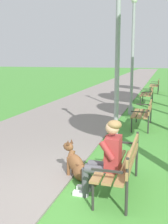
{
  "coord_description": "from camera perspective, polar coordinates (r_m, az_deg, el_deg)",
  "views": [
    {
      "loc": [
        1.29,
        -3.66,
        2.17
      ],
      "look_at": [
        -0.54,
        2.61,
        0.9
      ],
      "focal_mm": 44.73,
      "sensor_mm": 36.0,
      "label": 1
    }
  ],
  "objects": [
    {
      "name": "lamp_post_near",
      "position": [
        6.65,
        6.86,
        11.75
      ],
      "size": [
        0.24,
        0.24,
        4.38
      ],
      "color": "gray",
      "rests_on": "ground"
    },
    {
      "name": "paved_path",
      "position": [
        27.95,
        9.2,
        6.43
      ],
      "size": [
        3.79,
        60.0,
        0.04
      ],
      "primitive_type": "cube",
      "color": "gray",
      "rests_on": "ground"
    },
    {
      "name": "ground_plane",
      "position": [
        4.44,
        -2.94,
        -18.23
      ],
      "size": [
        120.0,
        120.0,
        0.0
      ],
      "primitive_type": "plane",
      "color": "#478E38"
    },
    {
      "name": "person_seated_on_near_bench",
      "position": [
        4.39,
        4.56,
        -8.86
      ],
      "size": [
        0.74,
        0.49,
        1.25
      ],
      "color": "#4C4C51",
      "rests_on": "ground"
    },
    {
      "name": "dog_brown",
      "position": [
        5.13,
        -1.35,
        -10.85
      ],
      "size": [
        0.77,
        0.49,
        0.71
      ],
      "color": "brown",
      "rests_on": "ground"
    },
    {
      "name": "park_bench_near",
      "position": [
        4.62,
        7.66,
        -10.11
      ],
      "size": [
        0.55,
        1.5,
        0.85
      ],
      "color": "olive",
      "rests_on": "ground"
    },
    {
      "name": "park_bench_far",
      "position": [
        13.77,
        12.99,
        3.79
      ],
      "size": [
        0.55,
        1.5,
        0.85
      ],
      "color": "olive",
      "rests_on": "ground"
    },
    {
      "name": "park_bench_mid",
      "position": [
        8.95,
        12.18,
        0.07
      ],
      "size": [
        0.55,
        1.5,
        0.85
      ],
      "color": "olive",
      "rests_on": "ground"
    },
    {
      "name": "lamp_post_mid",
      "position": [
        10.85,
        9.89,
        11.49
      ],
      "size": [
        0.24,
        0.24,
        4.44
      ],
      "color": "gray",
      "rests_on": "ground"
    },
    {
      "name": "park_bench_furthest",
      "position": [
        18.26,
        14.42,
        5.43
      ],
      "size": [
        0.55,
        1.5,
        0.85
      ],
      "color": "olive",
      "rests_on": "ground"
    }
  ]
}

